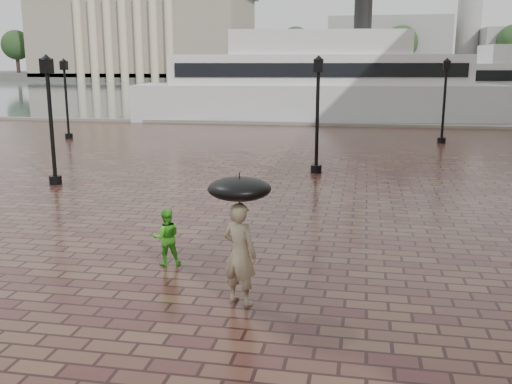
# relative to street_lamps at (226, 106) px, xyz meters

# --- Properties ---
(ground) EXTENTS (300.00, 300.00, 0.00)m
(ground) POSITION_rel_street_lamps_xyz_m (1.50, -17.50, -2.33)
(ground) COLOR #381B19
(ground) RESTS_ON ground
(harbour_water) EXTENTS (240.00, 240.00, 0.00)m
(harbour_water) POSITION_rel_street_lamps_xyz_m (1.50, 74.50, -2.33)
(harbour_water) COLOR #465055
(harbour_water) RESTS_ON ground
(quay_edge) EXTENTS (80.00, 0.60, 0.30)m
(quay_edge) POSITION_rel_street_lamps_xyz_m (1.50, 14.50, -2.33)
(quay_edge) COLOR slate
(quay_edge) RESTS_ON ground
(far_shore) EXTENTS (300.00, 60.00, 2.00)m
(far_shore) POSITION_rel_street_lamps_xyz_m (1.50, 142.50, -1.33)
(far_shore) COLOR #4C4C47
(far_shore) RESTS_ON ground
(museum) EXTENTS (57.00, 32.50, 26.00)m
(museum) POSITION_rel_street_lamps_xyz_m (-53.50, 127.11, 11.58)
(museum) COLOR gray
(museum) RESTS_ON ground
(far_trees) EXTENTS (188.00, 8.00, 13.50)m
(far_trees) POSITION_rel_street_lamps_xyz_m (1.50, 120.50, 7.09)
(far_trees) COLOR #2D2119
(far_trees) RESTS_ON ground
(street_lamps) EXTENTS (21.44, 14.44, 4.40)m
(street_lamps) POSITION_rel_street_lamps_xyz_m (0.00, 0.00, 0.00)
(street_lamps) COLOR black
(street_lamps) RESTS_ON ground
(adult_pedestrian) EXTENTS (0.80, 0.68, 1.86)m
(adult_pedestrian) POSITION_rel_street_lamps_xyz_m (4.24, -16.49, -1.39)
(adult_pedestrian) COLOR gray
(adult_pedestrian) RESTS_ON ground
(child_pedestrian) EXTENTS (0.73, 0.66, 1.22)m
(child_pedestrian) POSITION_rel_street_lamps_xyz_m (2.27, -14.81, -1.71)
(child_pedestrian) COLOR green
(child_pedestrian) RESTS_ON ground
(ferry_near) EXTENTS (28.69, 10.87, 9.18)m
(ferry_near) POSITION_rel_street_lamps_xyz_m (2.59, 19.50, 0.43)
(ferry_near) COLOR #BABABA
(ferry_near) RESTS_ON ground
(umbrella) EXTENTS (1.10, 1.10, 1.19)m
(umbrella) POSITION_rel_street_lamps_xyz_m (4.24, -16.49, -0.22)
(umbrella) COLOR black
(umbrella) RESTS_ON ground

